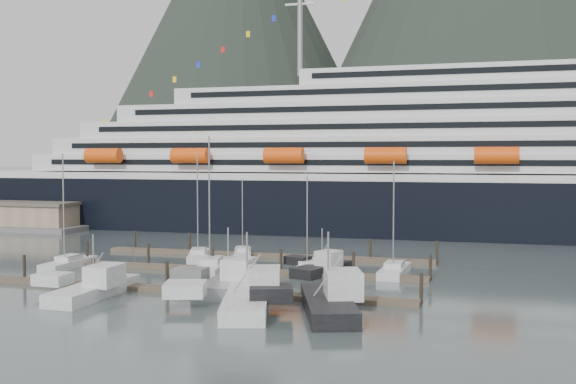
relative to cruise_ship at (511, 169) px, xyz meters
name	(u,v)px	position (x,y,z in m)	size (l,w,h in m)	color
ground	(263,278)	(-30.03, -54.94, -12.04)	(1600.00, 1600.00, 0.00)	#4C595A
cruise_ship	(511,169)	(0.00, 0.00, 0.00)	(210.00, 30.40, 50.30)	black
dock_near	(189,290)	(-34.95, -64.89, -11.73)	(48.18, 2.28, 3.20)	#493E2E
dock_mid	(233,270)	(-34.95, -51.89, -11.73)	(48.18, 2.28, 3.20)	#493E2E
dock_far	(265,255)	(-34.95, -38.89, -11.73)	(48.18, 2.28, 3.20)	#493E2E
sailboat_a	(69,264)	(-56.47, -54.42, -11.60)	(2.91, 9.37, 15.17)	#B6B6B6
sailboat_b	(211,268)	(-37.76, -51.94, -11.58)	(5.14, 11.56, 17.35)	#B6B6B6
sailboat_d	(309,268)	(-26.03, -48.81, -11.64)	(3.16, 10.68, 12.43)	#B6B6B6
sailboat_e	(198,256)	(-43.27, -43.24, -11.61)	(5.55, 9.93, 15.06)	#B6B6B6
sailboat_f	(243,254)	(-38.14, -39.28, -11.64)	(4.82, 8.45, 11.60)	#B6B6B6
sailboat_h	(394,271)	(-15.45, -48.43, -11.61)	(3.11, 9.43, 14.26)	#B6B6B6
trawler_a	(93,288)	(-43.64, -69.46, -11.14)	(9.22, 12.81, 7.02)	#B6B6B6
trawler_b	(227,282)	(-31.42, -63.06, -11.10)	(8.78, 11.53, 7.47)	#9A9D9F
trawler_c	(245,297)	(-26.94, -69.99, -11.06)	(11.93, 15.97, 7.94)	#B6B6B6
trawler_d	(326,302)	(-19.08, -69.99, -11.03)	(11.43, 14.37, 8.25)	black
trawler_e	(321,267)	(-24.11, -50.16, -11.22)	(8.22, 9.98, 6.12)	black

